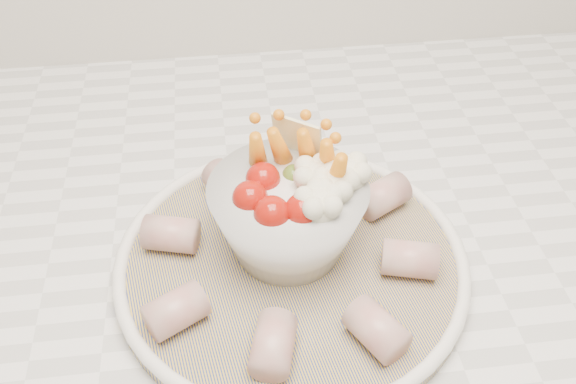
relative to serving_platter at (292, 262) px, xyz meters
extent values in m
cube|color=white|center=(0.12, 0.09, -0.03)|extent=(2.04, 0.62, 0.04)
cylinder|color=navy|center=(0.00, 0.00, 0.00)|extent=(0.36, 0.36, 0.01)
torus|color=white|center=(0.00, 0.00, 0.00)|extent=(0.31, 0.31, 0.01)
sphere|color=#9E130A|center=(-0.03, 0.01, 0.08)|extent=(0.03, 0.03, 0.03)
sphere|color=#9E130A|center=(-0.02, -0.01, 0.08)|extent=(0.03, 0.03, 0.03)
sphere|color=#9E130A|center=(0.01, -0.01, 0.08)|extent=(0.03, 0.03, 0.03)
sphere|color=#9E130A|center=(-0.02, 0.03, 0.08)|extent=(0.03, 0.03, 0.03)
sphere|color=#4D6B23|center=(0.01, 0.03, 0.07)|extent=(0.02, 0.02, 0.02)
cone|color=orange|center=(0.00, 0.05, 0.08)|extent=(0.04, 0.05, 0.07)
cone|color=orange|center=(0.02, 0.05, 0.08)|extent=(0.04, 0.05, 0.07)
cone|color=orange|center=(0.03, 0.03, 0.08)|extent=(0.03, 0.05, 0.07)
cone|color=orange|center=(-0.02, 0.05, 0.08)|extent=(0.03, 0.05, 0.07)
cone|color=orange|center=(0.04, 0.01, 0.08)|extent=(0.02, 0.04, 0.07)
sphere|color=white|center=(0.04, 0.01, 0.08)|extent=(0.03, 0.03, 0.03)
sphere|color=white|center=(0.02, -0.01, 0.08)|extent=(0.03, 0.03, 0.03)
sphere|color=white|center=(0.05, 0.02, 0.08)|extent=(0.03, 0.03, 0.03)
sphere|color=white|center=(0.02, 0.02, 0.08)|extent=(0.03, 0.03, 0.03)
cube|color=beige|center=(0.01, 0.06, 0.09)|extent=(0.04, 0.04, 0.05)
cylinder|color=#A9534D|center=(0.10, -0.03, 0.02)|extent=(0.05, 0.04, 0.03)
cylinder|color=#A9534D|center=(0.09, 0.05, 0.02)|extent=(0.06, 0.05, 0.03)
cylinder|color=#A9534D|center=(0.03, 0.11, 0.02)|extent=(0.04, 0.05, 0.03)
cylinder|color=#A9534D|center=(-0.05, 0.09, 0.02)|extent=(0.05, 0.06, 0.03)
cylinder|color=#A9534D|center=(-0.10, 0.03, 0.02)|extent=(0.05, 0.04, 0.03)
cylinder|color=#A9534D|center=(-0.10, -0.06, 0.02)|extent=(0.06, 0.05, 0.03)
cylinder|color=#A9534D|center=(-0.03, -0.10, 0.02)|extent=(0.04, 0.05, 0.03)
cylinder|color=#A9534D|center=(0.05, -0.09, 0.02)|extent=(0.05, 0.06, 0.03)
camera|label=1|loc=(-0.05, -0.38, 0.43)|focal=40.00mm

